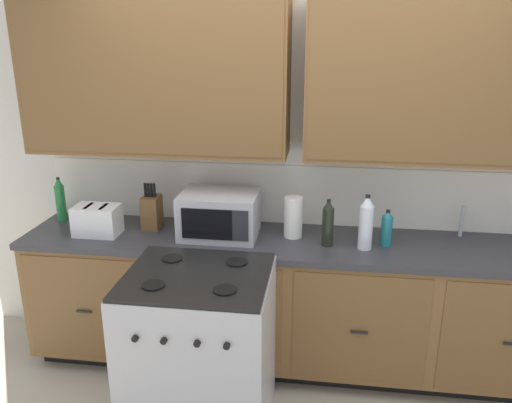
# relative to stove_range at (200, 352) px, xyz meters

# --- Properties ---
(ground_plane) EXTENTS (8.44, 8.44, 0.00)m
(ground_plane) POSITION_rel_stove_range_xyz_m (0.45, 0.33, -0.47)
(ground_plane) COLOR #B2A893
(wall_unit) EXTENTS (4.57, 0.40, 2.47)m
(wall_unit) POSITION_rel_stove_range_xyz_m (0.45, 0.83, 1.18)
(wall_unit) COLOR silver
(wall_unit) RESTS_ON ground_plane
(counter_run) EXTENTS (3.40, 0.64, 0.90)m
(counter_run) POSITION_rel_stove_range_xyz_m (0.45, 0.63, -0.01)
(counter_run) COLOR black
(counter_run) RESTS_ON ground_plane
(stove_range) EXTENTS (0.76, 0.68, 0.95)m
(stove_range) POSITION_rel_stove_range_xyz_m (0.00, 0.00, 0.00)
(stove_range) COLOR #B7B7BC
(stove_range) RESTS_ON ground_plane
(microwave) EXTENTS (0.48, 0.37, 0.28)m
(microwave) POSITION_rel_stove_range_xyz_m (-0.01, 0.64, 0.57)
(microwave) COLOR #B7B7BC
(microwave) RESTS_ON counter_run
(toaster) EXTENTS (0.28, 0.18, 0.19)m
(toaster) POSITION_rel_stove_range_xyz_m (-0.79, 0.55, 0.53)
(toaster) COLOR white
(toaster) RESTS_ON counter_run
(knife_block) EXTENTS (0.11, 0.14, 0.31)m
(knife_block) POSITION_rel_stove_range_xyz_m (-0.48, 0.70, 0.55)
(knife_block) COLOR brown
(knife_block) RESTS_ON counter_run
(sink_faucet) EXTENTS (0.02, 0.02, 0.20)m
(sink_faucet) POSITION_rel_stove_range_xyz_m (1.50, 0.84, 0.53)
(sink_faucet) COLOR #B2B5BA
(sink_faucet) RESTS_ON counter_run
(paper_towel_roll) EXTENTS (0.12, 0.12, 0.26)m
(paper_towel_roll) POSITION_rel_stove_range_xyz_m (0.45, 0.69, 0.56)
(paper_towel_roll) COLOR white
(paper_towel_roll) RESTS_ON counter_run
(bottle_clear) EXTENTS (0.08, 0.08, 0.33)m
(bottle_clear) POSITION_rel_stove_range_xyz_m (0.88, 0.56, 0.59)
(bottle_clear) COLOR silver
(bottle_clear) RESTS_ON counter_run
(bottle_teal) EXTENTS (0.07, 0.07, 0.22)m
(bottle_teal) POSITION_rel_stove_range_xyz_m (1.01, 0.63, 0.54)
(bottle_teal) COLOR #1E707A
(bottle_teal) RESTS_ON counter_run
(bottle_dark) EXTENTS (0.07, 0.07, 0.29)m
(bottle_dark) POSITION_rel_stove_range_xyz_m (0.66, 0.57, 0.57)
(bottle_dark) COLOR black
(bottle_dark) RESTS_ON counter_run
(bottle_green) EXTENTS (0.06, 0.06, 0.31)m
(bottle_green) POSITION_rel_stove_range_xyz_m (-1.14, 0.76, 0.58)
(bottle_green) COLOR #237A38
(bottle_green) RESTS_ON counter_run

